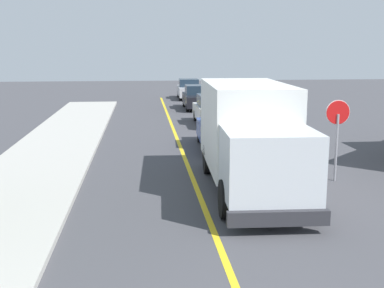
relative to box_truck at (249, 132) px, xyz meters
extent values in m
cube|color=gold|center=(-1.58, 0.02, -1.76)|extent=(0.16, 56.00, 0.01)
cube|color=silver|center=(0.03, 0.73, 0.13)|extent=(2.58, 5.08, 2.60)
cube|color=silver|center=(-0.10, -2.76, -0.32)|extent=(2.35, 2.08, 1.70)
cube|color=#1E2D3D|center=(-0.13, -3.66, 0.06)|extent=(2.04, 0.15, 0.75)
cube|color=#2D2D33|center=(-0.14, -3.84, -1.35)|extent=(2.41, 0.28, 0.36)
cylinder|color=black|center=(0.96, -2.60, -1.27)|extent=(0.34, 1.01, 1.00)
cylinder|color=black|center=(-1.14, -2.53, -1.27)|extent=(0.34, 1.01, 1.00)
cylinder|color=black|center=(1.12, 1.95, -1.27)|extent=(0.34, 1.01, 1.00)
cylinder|color=black|center=(-0.98, 2.02, -1.27)|extent=(0.34, 1.01, 1.00)
cube|color=#2D4793|center=(0.14, 6.25, -1.12)|extent=(1.98, 4.47, 0.76)
cube|color=#1E2D3D|center=(0.14, 6.40, -0.42)|extent=(1.66, 1.86, 0.64)
cylinder|color=black|center=(0.87, 4.81, -1.45)|extent=(0.25, 0.65, 0.64)
cylinder|color=black|center=(-0.71, 4.88, -1.45)|extent=(0.25, 0.65, 0.64)
cylinder|color=black|center=(0.99, 7.63, -1.45)|extent=(0.25, 0.65, 0.64)
cylinder|color=black|center=(-0.59, 7.69, -1.45)|extent=(0.25, 0.65, 0.64)
cube|color=silver|center=(0.75, 12.82, -1.12)|extent=(1.86, 4.42, 0.76)
cube|color=#1E2D3D|center=(0.74, 12.97, -0.42)|extent=(1.61, 1.82, 0.64)
cylinder|color=black|center=(1.56, 11.42, -1.45)|extent=(0.23, 0.64, 0.64)
cylinder|color=black|center=(-0.02, 11.40, -1.45)|extent=(0.23, 0.64, 0.64)
cylinder|color=black|center=(1.52, 14.24, -1.45)|extent=(0.23, 0.64, 0.64)
cylinder|color=black|center=(-0.06, 14.22, -1.45)|extent=(0.23, 0.64, 0.64)
cube|color=black|center=(0.66, 19.93, -1.12)|extent=(1.84, 4.42, 0.76)
cube|color=#1E2D3D|center=(0.66, 20.08, -0.42)|extent=(1.60, 1.81, 0.64)
cylinder|color=black|center=(1.43, 18.51, -1.45)|extent=(0.23, 0.64, 0.64)
cylinder|color=black|center=(-0.15, 18.53, -1.45)|extent=(0.23, 0.64, 0.64)
cylinder|color=black|center=(1.46, 21.33, -1.45)|extent=(0.23, 0.64, 0.64)
cylinder|color=black|center=(-0.12, 21.34, -1.45)|extent=(0.23, 0.64, 0.64)
cube|color=#B7B7BC|center=(0.74, 26.93, -1.12)|extent=(1.89, 4.44, 0.76)
cube|color=#1E2D3D|center=(0.74, 27.08, -0.42)|extent=(1.62, 1.83, 0.64)
cylinder|color=black|center=(1.50, 25.51, -1.45)|extent=(0.23, 0.64, 0.64)
cylinder|color=black|center=(-0.08, 25.54, -1.45)|extent=(0.23, 0.64, 0.64)
cylinder|color=black|center=(1.56, 28.33, -1.45)|extent=(0.23, 0.64, 0.64)
cylinder|color=black|center=(-0.02, 28.36, -1.45)|extent=(0.23, 0.64, 0.64)
cylinder|color=gray|center=(3.02, 0.62, -0.67)|extent=(0.08, 0.08, 2.20)
cylinder|color=red|center=(3.02, 0.65, 0.48)|extent=(0.76, 0.03, 0.76)
cylinder|color=white|center=(3.02, 0.67, 0.48)|extent=(0.80, 0.02, 0.80)
camera|label=1|loc=(-3.22, -14.32, 2.54)|focal=45.73mm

